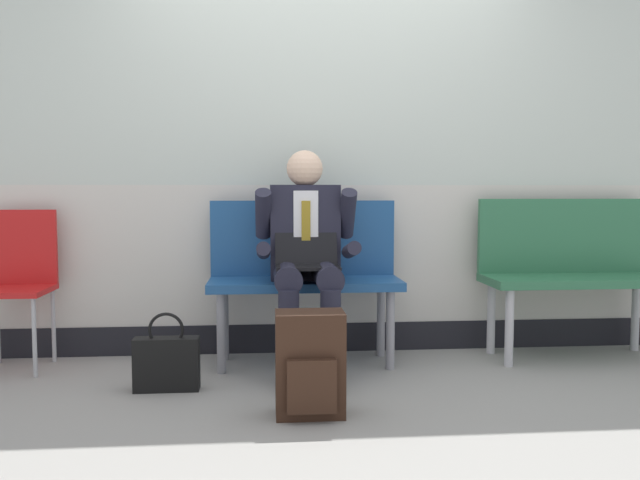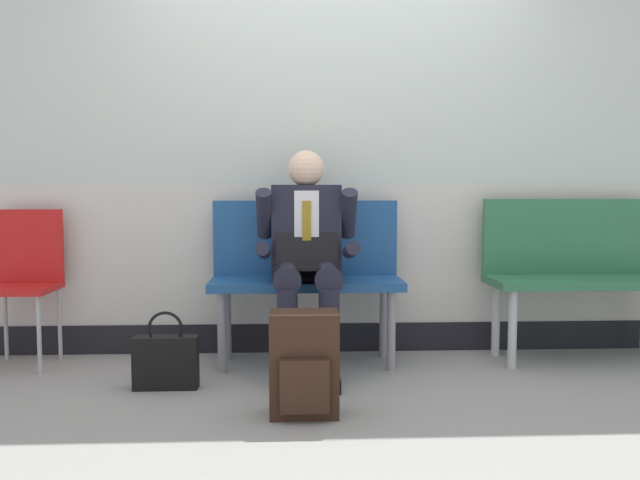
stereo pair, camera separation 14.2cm
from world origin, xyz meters
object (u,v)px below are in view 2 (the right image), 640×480
Objects in this scene: backpack at (304,365)px; folding_chair at (26,272)px; person_seated at (307,252)px; bench_with_person at (306,268)px; bench_empty at (578,266)px; handbag at (166,361)px.

folding_chair is at bearing 149.06° from backpack.
person_seated is 0.86m from backpack.
bench_with_person is 1.00m from backpack.
bench_empty is 1.22× the size of folding_chair.
handbag is (-2.39, -0.52, -0.42)m from bench_empty.
bench_with_person is 1.65m from folding_chair.
bench_empty is at bearing 0.03° from bench_with_person.
bench_with_person is 2.76× the size of handbag.
person_seated is (-1.65, -0.20, 0.11)m from bench_empty.
bench_empty is 1.67m from person_seated.
handbag is at bearing 148.64° from backpack.
bench_with_person is at bearing -179.97° from bench_empty.
person_seated is 3.10× the size of handbag.
person_seated is 0.96m from handbag.
folding_chair is (-3.30, 0.03, -0.02)m from bench_empty.
person_seated reaches higher than handbag.
bench_empty is at bearing 7.03° from person_seated.
bench_with_person is 0.23m from person_seated.
bench_with_person is at bearing 88.06° from backpack.
person_seated reaches higher than backpack.
bench_empty reaches higher than handbag.
person_seated is at bearing 87.53° from backpack.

